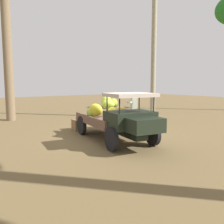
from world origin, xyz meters
TOP-DOWN VIEW (x-y plane):
  - ground_plane at (0.00, 0.00)m, footprint 60.00×60.00m
  - truck at (0.40, -0.10)m, footprint 4.62×2.34m
  - farmer at (-1.04, 1.91)m, footprint 0.57×0.53m
  - wooden_crate at (-2.36, -0.30)m, footprint 0.61×0.54m

SIDE VIEW (x-z plane):
  - ground_plane at x=0.00m, z-range 0.00..0.00m
  - wooden_crate at x=-2.36m, z-range 0.00..0.50m
  - truck at x=0.40m, z-range -0.03..1.80m
  - farmer at x=-1.04m, z-range 0.13..1.89m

